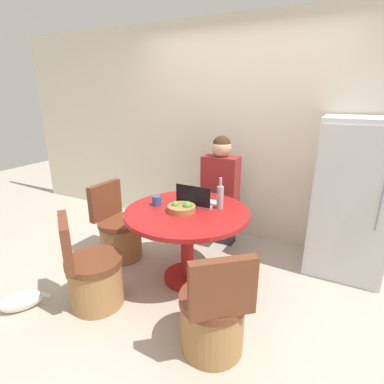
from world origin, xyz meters
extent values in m
plane|color=#B2A899|center=(0.00, 0.00, 0.00)|extent=(12.00, 12.00, 0.00)
cube|color=beige|center=(0.00, 1.43, 1.30)|extent=(7.00, 0.06, 2.60)
cube|color=silver|center=(1.29, 1.08, 0.78)|extent=(0.70, 0.60, 1.56)
cube|color=silver|center=(1.29, 0.77, 0.78)|extent=(0.67, 0.01, 1.47)
cylinder|color=gray|center=(1.50, 0.76, 0.86)|extent=(0.02, 0.02, 0.47)
cylinder|color=maroon|center=(-0.06, 0.18, 0.03)|extent=(0.46, 0.46, 0.05)
cylinder|color=maroon|center=(-0.06, 0.18, 0.37)|extent=(0.12, 0.12, 0.65)
cylinder|color=maroon|center=(-0.06, 0.18, 0.72)|extent=(1.16, 1.16, 0.04)
cylinder|color=#9E7042|center=(-0.59, -0.50, 0.20)|extent=(0.45, 0.45, 0.39)
cylinder|color=brown|center=(-0.59, -0.50, 0.42)|extent=(0.48, 0.48, 0.06)
cube|color=brown|center=(-0.71, -0.65, 0.64)|extent=(0.38, 0.32, 0.39)
cylinder|color=#9E7042|center=(-0.92, 0.23, 0.20)|extent=(0.45, 0.45, 0.39)
cylinder|color=brown|center=(-0.92, 0.23, 0.42)|extent=(0.48, 0.48, 0.06)
cube|color=brown|center=(-1.11, 0.24, 0.64)|extent=(0.09, 0.43, 0.39)
cylinder|color=#9E7042|center=(0.50, -0.48, 0.20)|extent=(0.45, 0.45, 0.39)
cylinder|color=brown|center=(0.50, -0.48, 0.42)|extent=(0.48, 0.48, 0.06)
cube|color=brown|center=(0.62, -0.63, 0.64)|extent=(0.37, 0.33, 0.39)
cube|color=#2D2D38|center=(-0.03, 1.08, 0.22)|extent=(0.28, 0.16, 0.45)
cube|color=#2D2D38|center=(-0.03, 1.02, 0.52)|extent=(0.32, 0.36, 0.14)
cube|color=maroon|center=(-0.03, 0.94, 0.85)|extent=(0.40, 0.22, 0.52)
sphere|color=tan|center=(-0.03, 0.94, 1.20)|extent=(0.22, 0.22, 0.22)
sphere|color=#382314|center=(-0.03, 0.94, 1.23)|extent=(0.20, 0.20, 0.20)
cube|color=#B7B7BC|center=(-0.05, 0.40, 0.74)|extent=(0.36, 0.23, 0.02)
cube|color=black|center=(-0.05, 0.28, 0.85)|extent=(0.36, 0.01, 0.19)
cylinder|color=olive|center=(-0.09, 0.14, 0.76)|extent=(0.26, 0.26, 0.05)
sphere|color=#4C9333|center=(-0.04, 0.15, 0.80)|extent=(0.08, 0.08, 0.08)
sphere|color=#4C9333|center=(-0.15, 0.13, 0.79)|extent=(0.07, 0.07, 0.07)
cylinder|color=#2D4C84|center=(-0.38, 0.17, 0.78)|extent=(0.09, 0.09, 0.09)
cylinder|color=#9999A3|center=(0.19, 0.37, 0.84)|extent=(0.06, 0.06, 0.22)
cylinder|color=#9999A3|center=(0.19, 0.37, 0.99)|extent=(0.03, 0.03, 0.08)
ellipsoid|color=white|center=(-1.11, -0.86, 0.09)|extent=(0.30, 0.36, 0.17)
cylinder|color=white|center=(-1.02, -0.74, 0.10)|extent=(0.11, 0.14, 0.11)
camera|label=1|loc=(1.15, -2.09, 1.78)|focal=28.00mm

